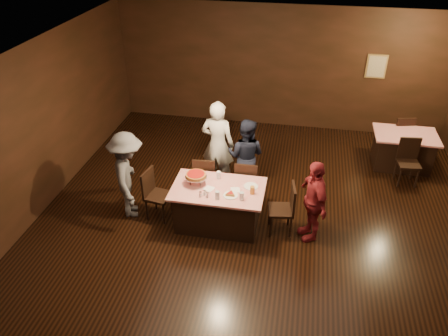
% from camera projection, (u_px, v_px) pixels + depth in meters
% --- Properties ---
extents(room, '(10.00, 10.04, 3.02)m').
position_uv_depth(room, '(255.00, 142.00, 6.07)').
color(room, black).
rests_on(room, ground).
extents(main_table, '(1.60, 1.00, 0.77)m').
position_uv_depth(main_table, '(218.00, 206.00, 7.72)').
color(main_table, '#AD0B0B').
rests_on(main_table, ground).
extents(back_table, '(1.30, 0.90, 0.77)m').
position_uv_depth(back_table, '(403.00, 150.00, 9.42)').
color(back_table, '#B20B15').
rests_on(back_table, ground).
extents(chair_far_left, '(0.45, 0.45, 0.95)m').
position_uv_depth(chair_far_left, '(206.00, 177.00, 8.36)').
color(chair_far_left, black).
rests_on(chair_far_left, ground).
extents(chair_far_right, '(0.42, 0.42, 0.95)m').
position_uv_depth(chair_far_right, '(247.00, 181.00, 8.23)').
color(chair_far_right, black).
rests_on(chair_far_right, ground).
extents(chair_end_left, '(0.48, 0.48, 0.95)m').
position_uv_depth(chair_end_left, '(158.00, 195.00, 7.85)').
color(chair_end_left, black).
rests_on(chair_end_left, ground).
extents(chair_end_right, '(0.48, 0.48, 0.95)m').
position_uv_depth(chair_end_right, '(281.00, 209.00, 7.50)').
color(chair_end_right, black).
rests_on(chair_end_right, ground).
extents(chair_back_near, '(0.46, 0.46, 0.95)m').
position_uv_depth(chair_back_near, '(409.00, 163.00, 8.79)').
color(chair_back_near, black).
rests_on(chair_back_near, ground).
extents(chair_back_far, '(0.50, 0.50, 0.95)m').
position_uv_depth(chair_back_far, '(399.00, 134.00, 9.88)').
color(chair_back_far, black).
rests_on(chair_back_far, ground).
extents(diner_white_jacket, '(0.71, 0.51, 1.81)m').
position_uv_depth(diner_white_jacket, '(218.00, 144.00, 8.55)').
color(diner_white_jacket, silver).
rests_on(diner_white_jacket, ground).
extents(diner_navy_hoodie, '(0.82, 0.68, 1.54)m').
position_uv_depth(diner_navy_hoodie, '(246.00, 156.00, 8.45)').
color(diner_navy_hoodie, black).
rests_on(diner_navy_hoodie, ground).
extents(diner_grey_knit, '(0.96, 1.22, 1.66)m').
position_uv_depth(diner_grey_knit, '(128.00, 175.00, 7.75)').
color(diner_grey_knit, '#535459').
rests_on(diner_grey_knit, ground).
extents(diner_red_shirt, '(0.68, 0.95, 1.50)m').
position_uv_depth(diner_red_shirt, '(313.00, 201.00, 7.24)').
color(diner_red_shirt, maroon).
rests_on(diner_red_shirt, ground).
extents(pizza_stand, '(0.38, 0.38, 0.22)m').
position_uv_depth(pizza_stand, '(196.00, 175.00, 7.53)').
color(pizza_stand, black).
rests_on(pizza_stand, main_table).
extents(plate_with_slice, '(0.25, 0.25, 0.06)m').
position_uv_depth(plate_with_slice, '(231.00, 194.00, 7.31)').
color(plate_with_slice, white).
rests_on(plate_with_slice, main_table).
extents(plate_empty, '(0.25, 0.25, 0.01)m').
position_uv_depth(plate_empty, '(251.00, 186.00, 7.55)').
color(plate_empty, white).
rests_on(plate_empty, main_table).
extents(glass_front_left, '(0.08, 0.08, 0.14)m').
position_uv_depth(glass_front_left, '(217.00, 195.00, 7.22)').
color(glass_front_left, silver).
rests_on(glass_front_left, main_table).
extents(glass_front_right, '(0.08, 0.08, 0.14)m').
position_uv_depth(glass_front_right, '(242.00, 196.00, 7.20)').
color(glass_front_right, silver).
rests_on(glass_front_right, main_table).
extents(glass_amber, '(0.08, 0.08, 0.14)m').
position_uv_depth(glass_amber, '(252.00, 190.00, 7.34)').
color(glass_amber, '#BF7F26').
rests_on(glass_amber, main_table).
extents(glass_back, '(0.08, 0.08, 0.14)m').
position_uv_depth(glass_back, '(219.00, 175.00, 7.74)').
color(glass_back, silver).
rests_on(glass_back, main_table).
extents(condiments, '(0.17, 0.10, 0.09)m').
position_uv_depth(condiments, '(204.00, 194.00, 7.28)').
color(condiments, silver).
rests_on(condiments, main_table).
extents(napkin_center, '(0.19, 0.19, 0.01)m').
position_uv_depth(napkin_center, '(235.00, 190.00, 7.47)').
color(napkin_center, white).
rests_on(napkin_center, main_table).
extents(napkin_left, '(0.21, 0.21, 0.01)m').
position_uv_depth(napkin_left, '(209.00, 189.00, 7.50)').
color(napkin_left, white).
rests_on(napkin_left, main_table).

